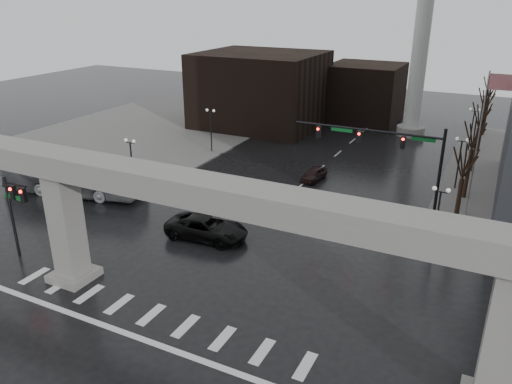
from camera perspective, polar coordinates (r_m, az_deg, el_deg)
ground at (r=31.14m, az=-10.73°, el=-12.66°), size 160.00×160.00×0.00m
sidewalk_nw at (r=72.30m, az=-10.30°, el=7.58°), size 28.00×36.00×0.15m
elevated_guideway at (r=27.16m, az=-9.60°, el=-1.36°), size 48.00×2.60×8.70m
building_far_left at (r=70.12m, az=0.50°, el=11.61°), size 16.00×14.00×10.00m
building_far_mid at (r=75.49m, az=12.32°, el=11.08°), size 10.00×10.00×8.00m
smokestack at (r=66.92m, az=18.50°, el=17.27°), size 3.60×3.60×30.00m
signal_mast_arm at (r=41.15m, az=15.25°, el=4.66°), size 12.12×0.43×8.00m
signal_left_pole at (r=37.61m, az=-25.85°, el=-1.28°), size 2.30×0.30×6.00m
flagpole_assembly at (r=43.16m, az=24.61°, el=6.57°), size 2.06×0.12×12.00m
lamp_right_0 at (r=36.86m, az=20.13°, el=-1.85°), size 1.22×0.32×5.11m
lamp_right_1 at (r=50.06m, az=22.28°, el=3.97°), size 1.22×0.32×5.11m
lamp_right_2 at (r=63.61m, az=23.54°, el=7.34°), size 1.22×0.32×5.11m
lamp_left_0 at (r=47.33m, az=-14.07°, el=4.00°), size 1.22×0.32×5.11m
lamp_left_1 at (r=58.20m, az=-5.19°, el=7.85°), size 1.22×0.32×5.11m
lamp_left_2 at (r=70.19m, az=0.87°, el=10.35°), size 1.22×0.32×5.11m
tree_right_0 at (r=40.77m, az=22.19°, el=-0.93°), size 1.09×1.58×7.50m
tree_right_1 at (r=48.30m, az=23.15°, el=2.44°), size 1.09×1.61×7.67m
tree_right_2 at (r=55.95m, az=23.86°, el=4.90°), size 1.10×1.63×7.85m
tree_right_3 at (r=63.70m, az=24.39°, el=6.76°), size 1.11×1.66×8.02m
tree_right_4 at (r=71.49m, az=24.82°, el=8.21°), size 1.12×1.69×8.19m
pickup_truck at (r=38.01m, az=-5.65°, el=-4.11°), size 6.52×3.41×1.75m
city_bus at (r=48.97m, az=-20.24°, el=1.91°), size 13.87×5.64×3.77m
far_car at (r=50.06m, az=6.64°, el=2.06°), size 1.91×3.88×1.27m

